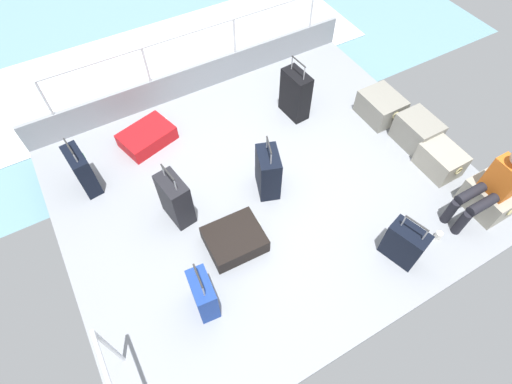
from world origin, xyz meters
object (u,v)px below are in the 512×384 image
suitcase_0 (268,172)px  suitcase_7 (235,239)px  cargo_crate_2 (441,160)px  suitcase_5 (175,199)px  suitcase_2 (82,171)px  cargo_crate_3 (488,198)px  suitcase_6 (147,137)px  paper_cup (439,235)px  passenger_seated (493,186)px  cargo_crate_0 (381,106)px  cargo_crate_1 (417,131)px  suitcase_1 (404,244)px  suitcase_3 (203,294)px  suitcase_4 (295,94)px

suitcase_0 → suitcase_7: bearing=-55.4°
cargo_crate_2 → suitcase_0: (-0.85, -2.15, 0.15)m
suitcase_5 → suitcase_2: bearing=-140.1°
cargo_crate_3 → suitcase_6: size_ratio=0.72×
suitcase_6 → paper_cup: 4.02m
passenger_seated → suitcase_5: size_ratio=1.25×
cargo_crate_0 → suitcase_5: suitcase_5 is taller
cargo_crate_1 → suitcase_6: bearing=-119.5°
cargo_crate_0 → suitcase_1: size_ratio=0.87×
cargo_crate_0 → cargo_crate_3: cargo_crate_3 is taller
suitcase_3 → suitcase_5: 1.21m
suitcase_2 → suitcase_7: 2.12m
cargo_crate_0 → suitcase_2: suitcase_2 is taller
suitcase_4 → cargo_crate_0: bearing=57.7°
suitcase_2 → paper_cup: size_ratio=7.73×
suitcase_2 → suitcase_3: suitcase_2 is taller
cargo_crate_2 → suitcase_4: suitcase_4 is taller
suitcase_0 → suitcase_3: (1.01, -1.37, -0.05)m
suitcase_1 → suitcase_6: bearing=-148.7°
suitcase_3 → cargo_crate_2: bearing=92.5°
suitcase_0 → suitcase_4: suitcase_4 is taller
cargo_crate_1 → suitcase_6: cargo_crate_1 is taller
passenger_seated → suitcase_1: size_ratio=1.52×
cargo_crate_0 → passenger_seated: 1.97m
suitcase_0 → cargo_crate_2: bearing=68.4°
cargo_crate_2 → suitcase_5: size_ratio=0.66×
suitcase_6 → suitcase_5: bearing=-4.3°
passenger_seated → suitcase_6: passenger_seated is taller
cargo_crate_2 → cargo_crate_3: cargo_crate_3 is taller
cargo_crate_2 → suitcase_3: size_ratio=0.77×
suitcase_0 → suitcase_6: 1.88m
suitcase_3 → suitcase_5: size_ratio=0.87×
suitcase_0 → paper_cup: size_ratio=8.37×
suitcase_5 → suitcase_6: 1.37m
suitcase_1 → paper_cup: suitcase_1 is taller
passenger_seated → suitcase_5: passenger_seated is taller
suitcase_1 → suitcase_5: (-1.76, -1.99, 0.07)m
passenger_seated → cargo_crate_3: bearing=90.0°
cargo_crate_1 → suitcase_0: size_ratio=0.70×
cargo_crate_1 → suitcase_5: 3.41m
cargo_crate_3 → suitcase_1: size_ratio=0.83×
cargo_crate_1 → suitcase_1: size_ratio=0.82×
suitcase_3 → suitcase_6: 2.56m
cargo_crate_1 → paper_cup: bearing=-31.6°
suitcase_5 → paper_cup: (1.83, 2.56, -0.29)m
suitcase_6 → suitcase_2: bearing=-69.9°
cargo_crate_2 → cargo_crate_3: bearing=3.7°
passenger_seated → suitcase_3: passenger_seated is taller
suitcase_5 → suitcase_7: bearing=30.0°
passenger_seated → paper_cup: (0.05, -0.62, -0.52)m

